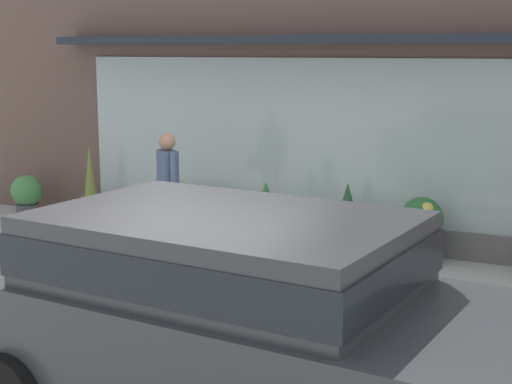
{
  "coord_description": "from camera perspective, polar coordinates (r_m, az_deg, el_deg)",
  "views": [
    {
      "loc": [
        4.23,
        -7.1,
        2.74
      ],
      "look_at": [
        0.15,
        1.2,
        1.02
      ],
      "focal_mm": 54.16,
      "sensor_mm": 36.0,
      "label": 1
    }
  ],
  "objects": [
    {
      "name": "pedestrian_with_handbag",
      "position": [
        10.25,
        -6.54,
        0.51
      ],
      "size": [
        0.56,
        0.49,
        1.66
      ],
      "rotation": [
        0.0,
        0.0,
        2.48
      ],
      "color": "brown",
      "rests_on": "ground_plane"
    },
    {
      "name": "potted_plant_near_hydrant",
      "position": [
        11.47,
        -4.72,
        -1.54
      ],
      "size": [
        0.5,
        0.5,
        0.68
      ],
      "color": "#9E6042",
      "rests_on": "ground_plane"
    },
    {
      "name": "potted_plant_trailing_edge",
      "position": [
        10.46,
        6.75,
        -2.07
      ],
      "size": [
        0.45,
        0.45,
        0.98
      ],
      "color": "#33473D",
      "rests_on": "ground_plane"
    },
    {
      "name": "potted_plant_window_center",
      "position": [
        10.19,
        12.1,
        -2.64
      ],
      "size": [
        0.56,
        0.56,
        0.87
      ],
      "color": "#4C4C51",
      "rests_on": "ground_plane"
    },
    {
      "name": "fire_hydrant",
      "position": [
        9.54,
        -3.49,
        -3.16
      ],
      "size": [
        0.41,
        0.38,
        0.95
      ],
      "color": "#4C8C47",
      "rests_on": "ground_plane"
    },
    {
      "name": "potted_plant_window_right",
      "position": [
        12.53,
        -12.13,
        0.5
      ],
      "size": [
        0.28,
        0.28,
        1.25
      ],
      "color": "#4C4C51",
      "rests_on": "ground_plane"
    },
    {
      "name": "parked_car_dark_gray",
      "position": [
        5.43,
        -0.94,
        -8.92
      ],
      "size": [
        4.72,
        2.33,
        1.62
      ],
      "rotation": [
        0.0,
        0.0,
        -0.08
      ],
      "color": "#383A3D",
      "rests_on": "ground_plane"
    },
    {
      "name": "potted_plant_window_left",
      "position": [
        13.34,
        -16.56,
        -0.14
      ],
      "size": [
        0.52,
        0.52,
        0.68
      ],
      "color": "#4C4C51",
      "rests_on": "ground_plane"
    },
    {
      "name": "storefront",
      "position": [
        11.13,
        3.89,
        9.33
      ],
      "size": [
        14.0,
        0.81,
        5.15
      ],
      "color": "brown",
      "rests_on": "ground_plane"
    },
    {
      "name": "ground_plane",
      "position": [
        8.71,
        -4.41,
        -7.82
      ],
      "size": [
        60.0,
        60.0,
        0.0
      ],
      "primitive_type": "plane",
      "color": "#B2AFA8"
    },
    {
      "name": "potted_plant_corner_tall",
      "position": [
        10.52,
        0.74,
        -1.95
      ],
      "size": [
        0.47,
        0.47,
        0.98
      ],
      "color": "#33473D",
      "rests_on": "ground_plane"
    },
    {
      "name": "curb_strip",
      "position": [
        8.53,
        -5.1,
        -7.81
      ],
      "size": [
        14.0,
        0.24,
        0.12
      ],
      "primitive_type": "cube",
      "color": "#B2B2AD",
      "rests_on": "ground_plane"
    }
  ]
}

